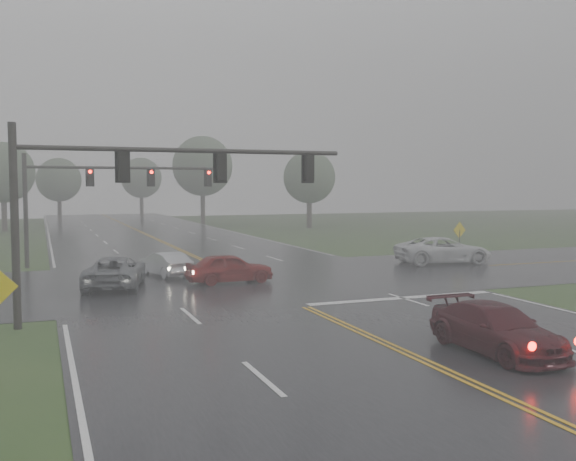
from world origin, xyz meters
name	(u,v)px	position (x,y,z in m)	size (l,w,h in m)	color
main_road	(257,285)	(0.00, 20.00, 0.00)	(18.00, 160.00, 0.02)	black
cross_street	(244,279)	(0.00, 22.00, 0.00)	(120.00, 14.00, 0.02)	black
stop_bar	(402,299)	(4.50, 14.40, 0.00)	(8.50, 0.50, 0.01)	silver
sedan_maroon	(496,353)	(2.36, 5.91, 0.00)	(1.88, 4.61, 1.34)	#3B0A11
sedan_red	(230,283)	(-1.01, 21.10, 0.00)	(1.68, 4.18, 1.42)	maroon
sedan_silver	(165,276)	(-3.46, 24.53, 0.00)	(1.32, 3.79, 1.25)	#BBBDC3
car_grey	(115,288)	(-6.30, 21.58, 0.00)	(2.38, 5.17, 1.44)	slate
pickup_white	(443,264)	(13.08, 23.87, 0.00)	(2.63, 5.71, 1.59)	silver
signal_gantry_near	(126,185)	(-6.66, 14.03, 4.70)	(11.61, 0.29, 6.71)	black
signal_gantry_far	(93,187)	(-6.50, 30.78, 4.58)	(11.93, 0.33, 6.50)	black
sign_diamond_east	(459,235)	(14.74, 24.60, 1.65)	(1.01, 0.22, 2.45)	black
tree_nw_a	(3,173)	(-12.87, 63.22, 6.02)	(6.23, 6.23, 9.15)	#2D251D
tree_ne_a	(202,166)	(9.10, 68.24, 7.05)	(7.29, 7.29, 10.71)	#2D251D
tree_n_mid	(59,180)	(-7.11, 78.95, 5.42)	(5.61, 5.61, 8.24)	#2D251D
tree_e_near	(309,177)	(18.44, 57.04, 5.59)	(5.79, 5.79, 8.50)	#2D251D
tree_n_far	(141,178)	(4.76, 89.01, 5.82)	(6.03, 6.03, 8.86)	#2D251D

